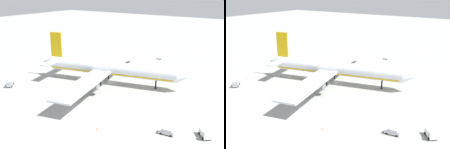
% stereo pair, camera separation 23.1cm
% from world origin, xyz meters
% --- Properties ---
extents(ground_plane, '(600.00, 600.00, 0.00)m').
position_xyz_m(ground_plane, '(0.00, 0.00, 0.00)').
color(ground_plane, '#9E9E99').
extents(airliner, '(71.44, 81.10, 22.22)m').
position_xyz_m(airliner, '(-1.32, -0.29, 6.82)').
color(airliner, silver).
rests_on(airliner, ground).
extents(service_truck_0, '(5.49, 5.54, 2.68)m').
position_xyz_m(service_truck_0, '(-35.43, -29.18, 1.38)').
color(service_truck_0, '#999EA5').
rests_on(service_truck_0, ground).
extents(service_truck_1, '(4.77, 5.22, 2.74)m').
position_xyz_m(service_truck_1, '(50.60, -23.71, 1.40)').
color(service_truck_1, white).
rests_on(service_truck_1, ground).
extents(service_van, '(4.83, 2.48, 1.97)m').
position_xyz_m(service_van, '(40.33, -28.65, 1.03)').
color(service_van, silver).
rests_on(service_van, ground).
extents(baggage_cart_0, '(3.56, 1.83, 0.40)m').
position_xyz_m(baggage_cart_0, '(0.54, 52.76, 0.27)').
color(baggage_cart_0, '#595B60').
rests_on(baggage_cart_0, ground).
extents(traffic_cone_1, '(0.36, 0.36, 0.55)m').
position_xyz_m(traffic_cone_1, '(-42.89, -25.39, 0.28)').
color(traffic_cone_1, orange).
rests_on(traffic_cone_1, ground).
extents(traffic_cone_2, '(0.36, 0.36, 0.55)m').
position_xyz_m(traffic_cone_2, '(20.88, -38.35, 0.28)').
color(traffic_cone_2, orange).
rests_on(traffic_cone_2, ground).
extents(traffic_cone_3, '(0.36, 0.36, 0.55)m').
position_xyz_m(traffic_cone_3, '(-39.67, -20.00, 0.28)').
color(traffic_cone_3, orange).
rests_on(traffic_cone_3, ground).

